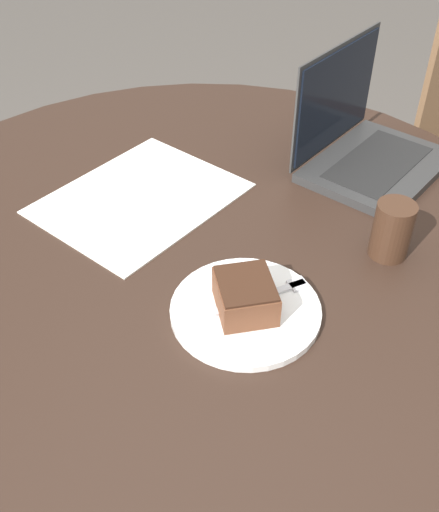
% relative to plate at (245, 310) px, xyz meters
% --- Properties ---
extents(ground_plane, '(12.00, 12.00, 0.00)m').
position_rel_plate_xyz_m(ground_plane, '(-0.11, -0.16, -0.77)').
color(ground_plane, '#4C4742').
extents(dining_table, '(1.28, 1.28, 0.76)m').
position_rel_plate_xyz_m(dining_table, '(-0.11, -0.16, -0.15)').
color(dining_table, black).
rests_on(dining_table, ground_plane).
extents(paper_document, '(0.39, 0.34, 0.00)m').
position_rel_plate_xyz_m(paper_document, '(-0.16, -0.32, -0.00)').
color(paper_document, white).
rests_on(paper_document, dining_table).
extents(plate, '(0.23, 0.23, 0.01)m').
position_rel_plate_xyz_m(plate, '(0.00, 0.00, 0.00)').
color(plate, white).
rests_on(plate, dining_table).
extents(cake_slice, '(0.13, 0.13, 0.05)m').
position_rel_plate_xyz_m(cake_slice, '(0.00, -0.00, 0.03)').
color(cake_slice, brown).
rests_on(cake_slice, plate).
extents(fork, '(0.15, 0.11, 0.00)m').
position_rel_plate_xyz_m(fork, '(-0.04, 0.02, 0.01)').
color(fork, silver).
rests_on(fork, plate).
extents(coffee_glass, '(0.07, 0.07, 0.10)m').
position_rel_plate_xyz_m(coffee_glass, '(-0.25, 0.14, 0.04)').
color(coffee_glass, '#3D2619').
rests_on(coffee_glass, dining_table).
extents(laptop, '(0.32, 0.27, 0.23)m').
position_rel_plate_xyz_m(laptop, '(-0.50, 0.00, 0.04)').
color(laptop, '#2D2D2D').
rests_on(laptop, dining_table).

